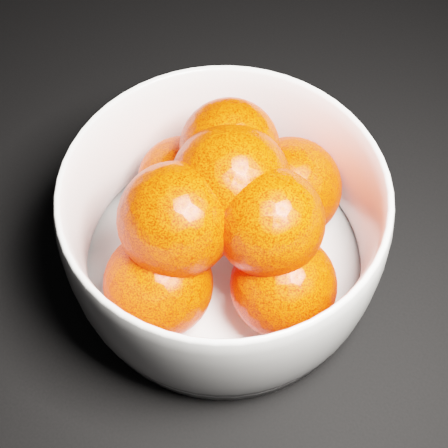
% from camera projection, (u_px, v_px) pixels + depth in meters
% --- Properties ---
extents(bowl, '(0.24, 0.24, 0.12)m').
position_uv_depth(bowl, '(224.00, 228.00, 0.48)').
color(bowl, white).
rests_on(bowl, ground).
extents(orange_pile, '(0.19, 0.20, 0.13)m').
position_uv_depth(orange_pile, '(229.00, 213.00, 0.46)').
color(orange_pile, '#F92402').
rests_on(orange_pile, bowl).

